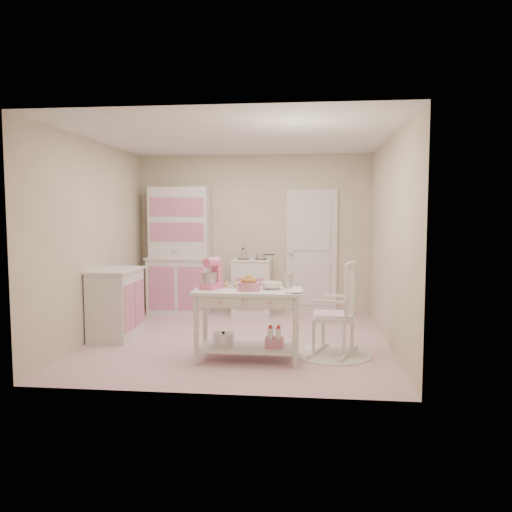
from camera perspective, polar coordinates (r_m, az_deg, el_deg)
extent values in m
plane|color=pink|center=(6.55, -2.08, -9.68)|extent=(3.80, 3.80, 0.00)
cube|color=white|center=(6.41, -2.16, 13.43)|extent=(3.80, 3.80, 0.04)
cube|color=beige|center=(8.23, -0.25, 2.49)|extent=(3.80, 0.04, 2.60)
cube|color=beige|center=(4.48, -5.55, 0.36)|extent=(3.80, 0.04, 2.60)
cube|color=beige|center=(6.88, -17.99, 1.75)|extent=(0.04, 3.80, 2.60)
cube|color=beige|center=(6.37, 15.07, 1.58)|extent=(0.04, 3.80, 2.60)
cube|color=silver|center=(8.17, 6.36, 0.47)|extent=(0.82, 0.05, 2.04)
cube|color=silver|center=(8.23, -8.76, 0.62)|extent=(1.06, 0.50, 2.08)
cube|color=silver|center=(8.03, -0.47, -3.60)|extent=(0.62, 0.57, 0.92)
cube|color=silver|center=(6.88, -15.72, -5.24)|extent=(0.54, 0.84, 0.92)
cylinder|color=white|center=(6.03, 8.77, -10.98)|extent=(0.92, 0.92, 0.01)
cube|color=silver|center=(5.91, 8.84, -5.90)|extent=(0.70, 0.84, 1.10)
cube|color=silver|center=(5.66, -0.94, -7.86)|extent=(1.20, 0.60, 0.80)
cube|color=pink|center=(5.65, -5.16, -2.04)|extent=(0.30, 0.34, 0.34)
cube|color=silver|center=(5.78, -2.21, -3.48)|extent=(0.34, 0.24, 0.02)
cylinder|color=#D0779B|center=(5.53, -0.80, -3.48)|extent=(0.25, 0.25, 0.09)
imported|color=white|center=(5.64, 1.78, -3.39)|extent=(0.24, 0.24, 0.08)
cylinder|color=silver|center=(5.70, 3.65, -2.83)|extent=(0.10, 0.10, 0.17)
imported|color=white|center=(5.43, 3.63, -4.01)|extent=(0.21, 0.26, 0.02)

